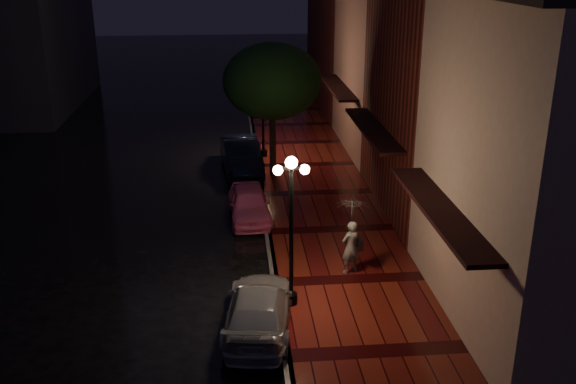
# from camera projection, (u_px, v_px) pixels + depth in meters

# --- Properties ---
(ground) EXTENTS (120.00, 120.00, 0.00)m
(ground) POSITION_uv_depth(u_px,v_px,m) (268.00, 235.00, 22.70)
(ground) COLOR black
(ground) RESTS_ON ground
(sidewalk) EXTENTS (4.50, 60.00, 0.15)m
(sidewalk) POSITION_uv_depth(u_px,v_px,m) (331.00, 231.00, 22.86)
(sidewalk) COLOR #430B0C
(sidewalk) RESTS_ON ground
(curb) EXTENTS (0.25, 60.00, 0.15)m
(curb) POSITION_uv_depth(u_px,v_px,m) (268.00, 233.00, 22.67)
(curb) COLOR #595451
(curb) RESTS_ON ground
(storefront_near) EXTENTS (5.00, 8.00, 8.50)m
(storefront_near) POSITION_uv_depth(u_px,v_px,m) (557.00, 169.00, 16.21)
(storefront_near) COLOR gray
(storefront_near) RESTS_ON ground
(storefront_mid) EXTENTS (5.00, 8.00, 11.00)m
(storefront_mid) POSITION_uv_depth(u_px,v_px,m) (455.00, 67.00, 23.23)
(storefront_mid) COLOR #511914
(storefront_mid) RESTS_ON ground
(storefront_far) EXTENTS (5.00, 8.00, 9.00)m
(storefront_far) POSITION_uv_depth(u_px,v_px,m) (398.00, 60.00, 31.05)
(storefront_far) COLOR #8C5951
(storefront_far) RESTS_ON ground
(storefront_extra) EXTENTS (5.00, 12.00, 10.00)m
(storefront_extra) POSITION_uv_depth(u_px,v_px,m) (359.00, 27.00, 40.20)
(storefront_extra) COLOR #511914
(storefront_extra) RESTS_ON ground
(streetlamp_near) EXTENTS (0.96, 0.36, 4.31)m
(streetlamp_near) POSITION_uv_depth(u_px,v_px,m) (291.00, 223.00, 17.15)
(streetlamp_near) COLOR black
(streetlamp_near) RESTS_ON sidewalk
(streetlamp_far) EXTENTS (0.96, 0.36, 4.31)m
(streetlamp_far) POSITION_uv_depth(u_px,v_px,m) (263.00, 106.00, 30.21)
(streetlamp_far) COLOR black
(streetlamp_far) RESTS_ON sidewalk
(street_tree) EXTENTS (4.16, 4.16, 5.80)m
(street_tree) POSITION_uv_depth(u_px,v_px,m) (272.00, 84.00, 26.85)
(street_tree) COLOR black
(street_tree) RESTS_ON sidewalk
(pink_car) EXTENTS (1.62, 3.68, 1.23)m
(pink_car) POSITION_uv_depth(u_px,v_px,m) (249.00, 204.00, 23.87)
(pink_car) COLOR pink
(pink_car) RESTS_ON ground
(navy_car) EXTENTS (1.99, 4.68, 1.50)m
(navy_car) POSITION_uv_depth(u_px,v_px,m) (241.00, 155.00, 29.19)
(navy_car) COLOR black
(navy_car) RESTS_ON ground
(silver_car) EXTENTS (2.24, 4.40, 1.22)m
(silver_car) POSITION_uv_depth(u_px,v_px,m) (259.00, 309.00, 16.83)
(silver_car) COLOR #9B9CA2
(silver_car) RESTS_ON ground
(woman_with_umbrella) EXTENTS (0.99, 1.00, 2.37)m
(woman_with_umbrella) POSITION_uv_depth(u_px,v_px,m) (352.00, 225.00, 19.21)
(woman_with_umbrella) COLOR silver
(woman_with_umbrella) RESTS_ON sidewalk
(parking_meter) EXTENTS (0.14, 0.12, 1.36)m
(parking_meter) POSITION_uv_depth(u_px,v_px,m) (290.00, 185.00, 24.70)
(parking_meter) COLOR black
(parking_meter) RESTS_ON sidewalk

